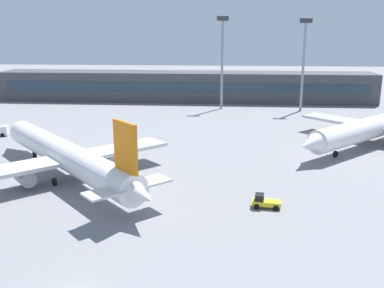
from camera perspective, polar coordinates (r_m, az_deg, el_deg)
ground_plane at (r=75.11m, az=-5.43°, el=-2.11°), size 400.00×400.00×0.00m
terminal_building at (r=136.82m, az=-0.92°, el=7.60°), size 115.52×12.13×9.00m
airplane_near at (r=68.00m, az=-16.44°, el=-1.37°), size 35.26×36.60×11.62m
airplane_mid at (r=91.21m, az=23.06°, el=2.11°), size 36.59×35.76×11.70m
baggage_tug_yellow at (r=55.86m, az=9.54°, el=-7.49°), size 3.74×2.14×1.75m
floodlight_tower_west at (r=121.95m, az=3.99°, el=11.46°), size 3.20×0.80×25.26m
floodlight_tower_east at (r=121.62m, az=14.49°, el=10.86°), size 3.20×0.80×24.61m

